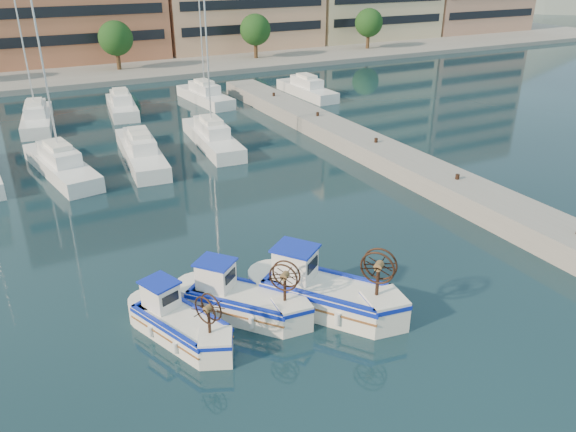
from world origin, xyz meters
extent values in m
plane|color=#18363F|center=(0.00, 0.00, 0.00)|extent=(300.00, 300.00, 0.00)
cube|color=gray|center=(13.00, 8.00, 0.60)|extent=(3.00, 60.00, 1.20)
cube|color=gray|center=(0.00, 67.00, 0.30)|extent=(180.00, 40.00, 0.60)
cylinder|color=#3F2B19|center=(4.00, 53.50, 1.50)|extent=(0.50, 0.50, 3.00)
sphere|color=#1F4D1B|center=(4.00, 53.50, 4.20)|extent=(4.00, 4.00, 4.00)
cylinder|color=#3F2B19|center=(22.00, 53.50, 1.50)|extent=(0.50, 0.50, 3.00)
sphere|color=#1F4D1B|center=(22.00, 53.50, 4.20)|extent=(4.00, 4.00, 4.00)
cylinder|color=#3F2B19|center=(40.00, 53.50, 1.50)|extent=(0.50, 0.50, 3.00)
sphere|color=#1F4D1B|center=(40.00, 53.50, 4.20)|extent=(4.00, 4.00, 4.00)
cone|color=slate|center=(140.00, 110.00, 0.00)|extent=(160.00, 160.00, 50.00)
cube|color=white|center=(-6.94, 20.98, 0.50)|extent=(3.80, 9.80, 1.00)
cylinder|color=silver|center=(-6.94, 20.98, 6.00)|extent=(0.12, 0.12, 11.00)
cube|color=white|center=(-1.63, 21.27, 0.50)|extent=(3.10, 10.28, 1.00)
cube|color=white|center=(3.94, 22.13, 0.50)|extent=(2.94, 9.76, 1.00)
cylinder|color=silver|center=(3.94, 22.13, 6.00)|extent=(0.12, 0.12, 11.00)
cube|color=white|center=(-7.09, 34.10, 0.50)|extent=(3.36, 9.21, 1.00)
cylinder|color=silver|center=(-7.09, 34.10, 6.00)|extent=(0.12, 0.12, 11.00)
cube|color=white|center=(0.15, 35.05, 0.50)|extent=(3.13, 8.05, 1.00)
cube|color=white|center=(8.21, 35.41, 0.50)|extent=(3.02, 8.85, 1.00)
cylinder|color=silver|center=(8.21, 35.41, 6.00)|extent=(0.12, 0.12, 11.00)
cube|color=white|center=(18.33, 33.26, 0.50)|extent=(2.35, 8.98, 1.00)
cube|color=white|center=(-5.41, 0.61, 0.47)|extent=(2.90, 4.13, 0.95)
cube|color=#0D21AA|center=(-5.41, 0.61, 0.83)|extent=(2.99, 4.25, 0.14)
cube|color=blue|center=(-5.41, 0.61, 0.78)|extent=(2.43, 3.64, 0.05)
cube|color=white|center=(-5.81, 1.62, 1.45)|extent=(1.35, 1.46, 0.99)
cube|color=#0D21AA|center=(-5.81, 1.62, 1.99)|extent=(1.53, 1.63, 0.07)
cylinder|color=#331E14|center=(-4.82, -0.90, 1.47)|extent=(0.11, 0.11, 1.05)
cylinder|color=brown|center=(-4.82, -0.90, 2.03)|extent=(0.36, 0.34, 0.25)
torus|color=#331E14|center=(-4.95, -0.95, 2.03)|extent=(0.45, 1.01, 1.06)
torus|color=#331E14|center=(-4.69, -0.86, 2.03)|extent=(0.45, 1.01, 1.06)
cube|color=white|center=(-2.78, 0.89, 0.52)|extent=(4.01, 4.29, 1.03)
cube|color=#0D21AA|center=(-2.78, 0.89, 0.91)|extent=(4.13, 4.42, 0.16)
cube|color=blue|center=(-2.78, 0.89, 0.85)|extent=(3.45, 3.73, 0.06)
cube|color=white|center=(-3.54, 1.79, 1.57)|extent=(1.65, 1.67, 1.08)
cube|color=#0D21AA|center=(-3.54, 1.79, 2.16)|extent=(1.86, 1.88, 0.08)
cylinder|color=#331E14|center=(-1.63, -0.46, 1.60)|extent=(0.12, 0.12, 1.14)
cylinder|color=brown|center=(-1.63, -0.46, 2.21)|extent=(0.42, 0.41, 0.28)
torus|color=#331E14|center=(-1.75, -0.56, 2.21)|extent=(0.79, 0.92, 1.15)
torus|color=#331E14|center=(-1.52, -0.37, 2.21)|extent=(0.79, 0.92, 1.15)
cube|color=white|center=(0.28, -0.33, 0.60)|extent=(4.49, 5.07, 1.20)
cube|color=#0D21AA|center=(0.28, -0.33, 1.05)|extent=(4.63, 5.22, 0.18)
cube|color=blue|center=(0.28, -0.33, 0.98)|extent=(3.85, 4.42, 0.07)
cube|color=white|center=(-0.53, 0.77, 1.82)|extent=(1.89, 1.94, 1.25)
cube|color=#0D21AA|center=(-0.53, 0.77, 2.51)|extent=(2.13, 2.18, 0.09)
cylinder|color=#331E14|center=(1.50, -1.98, 1.86)|extent=(0.14, 0.14, 1.32)
cylinder|color=brown|center=(1.50, -1.98, 2.56)|extent=(0.48, 0.47, 0.32)
torus|color=#331E14|center=(1.36, -2.08, 2.56)|extent=(0.86, 1.12, 1.33)
torus|color=#331E14|center=(1.64, -1.88, 2.56)|extent=(0.86, 1.12, 1.33)
camera|label=1|loc=(-9.86, -16.38, 13.00)|focal=35.00mm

